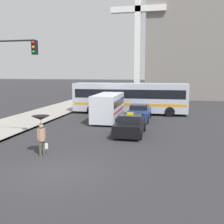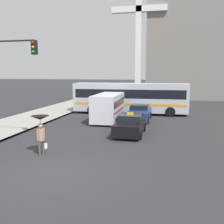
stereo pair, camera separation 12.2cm
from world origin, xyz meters
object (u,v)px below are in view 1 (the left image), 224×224
at_px(city_bus, 130,97).
at_px(traffic_light, 8,71).
at_px(pedestrian_with_umbrella, 41,125).
at_px(taxi, 130,125).
at_px(ambulance_van, 108,106).
at_px(monument_cross, 138,29).
at_px(sedan_red, 139,113).

bearing_deg(city_bus, traffic_light, -23.22).
xyz_separation_m(city_bus, pedestrian_with_umbrella, (-2.35, -15.09, -0.17)).
relative_size(pedestrian_with_umbrella, traffic_light, 0.33).
bearing_deg(taxi, ambulance_van, -60.07).
distance_m(pedestrian_with_umbrella, monument_cross, 31.45).
height_order(taxi, sedan_red, taxi).
xyz_separation_m(taxi, city_bus, (-1.45, 9.36, 1.12)).
bearing_deg(ambulance_van, monument_cross, -91.77).
relative_size(sedan_red, monument_cross, 0.24).
distance_m(traffic_light, monument_cross, 29.21).
xyz_separation_m(pedestrian_with_umbrella, traffic_light, (-2.98, 1.85, 2.78)).
height_order(ambulance_van, pedestrian_with_umbrella, ambulance_van).
xyz_separation_m(taxi, traffic_light, (-6.77, -3.88, 3.74)).
bearing_deg(monument_cross, traffic_light, -98.59).
bearing_deg(traffic_light, city_bus, 68.10).
bearing_deg(taxi, traffic_light, 29.83).
distance_m(ambulance_van, monument_cross, 21.83).
height_order(sedan_red, ambulance_van, ambulance_van).
relative_size(ambulance_van, city_bus, 0.47).
bearing_deg(pedestrian_with_umbrella, sedan_red, 9.39).
relative_size(taxi, sedan_red, 0.88).
bearing_deg(traffic_light, sedan_red, 54.78).
relative_size(sedan_red, pedestrian_with_umbrella, 2.16).
xyz_separation_m(ambulance_van, pedestrian_with_umbrella, (-1.10, -10.41, 0.27)).
distance_m(ambulance_van, city_bus, 4.86).
bearing_deg(city_bus, sedan_red, 20.02).
bearing_deg(sedan_red, taxi, 90.14).
relative_size(pedestrian_with_umbrella, monument_cross, 0.11).
bearing_deg(ambulance_van, sedan_red, -160.60).
relative_size(taxi, pedestrian_with_umbrella, 1.90).
height_order(city_bus, traffic_light, traffic_light).
bearing_deg(city_bus, ambulance_van, -16.21).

